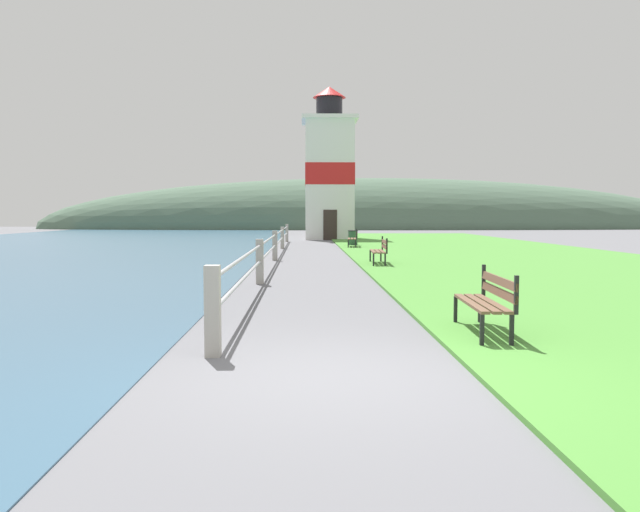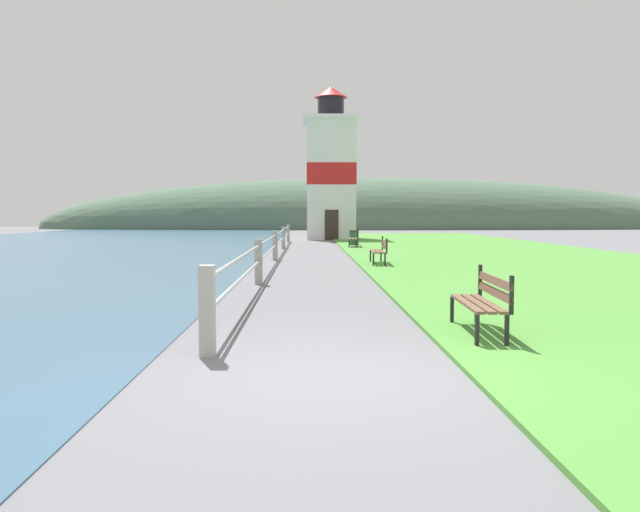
# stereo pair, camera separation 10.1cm
# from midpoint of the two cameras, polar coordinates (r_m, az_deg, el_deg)

# --- Properties ---
(ground_plane) EXTENTS (160.00, 160.00, 0.00)m
(ground_plane) POSITION_cam_midpoint_polar(r_m,az_deg,el_deg) (6.62, 0.98, -11.05)
(ground_plane) COLOR slate
(grass_verge) EXTENTS (12.00, 56.83, 0.06)m
(grass_verge) POSITION_cam_midpoint_polar(r_m,az_deg,el_deg) (26.54, 15.79, 0.08)
(grass_verge) COLOR #4C8E38
(grass_verge) RESTS_ON ground_plane
(seawall_railing) EXTENTS (0.18, 31.38, 1.10)m
(seawall_railing) POSITION_cam_midpoint_polar(r_m,az_deg,el_deg) (23.05, -3.99, 1.23)
(seawall_railing) COLOR #A8A399
(seawall_railing) RESTS_ON ground_plane
(park_bench_near) EXTENTS (0.55, 1.76, 0.94)m
(park_bench_near) POSITION_cam_midpoint_polar(r_m,az_deg,el_deg) (8.94, 15.05, -3.78)
(park_bench_near) COLOR brown
(park_bench_near) RESTS_ON ground_plane
(park_bench_midway) EXTENTS (0.57, 1.97, 0.94)m
(park_bench_midway) POSITION_cam_midpoint_polar(r_m,az_deg,el_deg) (20.82, 5.66, 0.62)
(park_bench_midway) COLOR brown
(park_bench_midway) RESTS_ON ground_plane
(park_bench_far) EXTENTS (0.60, 1.77, 0.94)m
(park_bench_far) POSITION_cam_midpoint_polar(r_m,az_deg,el_deg) (31.58, 3.28, 1.72)
(park_bench_far) COLOR brown
(park_bench_far) RESTS_ON ground_plane
(lighthouse) EXTENTS (3.72, 3.72, 10.30)m
(lighthouse) POSITION_cam_midpoint_polar(r_m,az_deg,el_deg) (42.74, 1.06, 7.66)
(lighthouse) COLOR white
(lighthouse) RESTS_ON ground_plane
(trash_bin) EXTENTS (0.54, 0.54, 0.84)m
(trash_bin) POSITION_cam_midpoint_polar(r_m,az_deg,el_deg) (33.52, 3.21, 1.64)
(trash_bin) COLOR #2D5138
(trash_bin) RESTS_ON ground_plane
(distant_hillside) EXTENTS (80.00, 16.00, 12.00)m
(distant_hillside) POSITION_cam_midpoint_polar(r_m,az_deg,el_deg) (74.75, 5.19, 2.51)
(distant_hillside) COLOR #4C6651
(distant_hillside) RESTS_ON ground_plane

